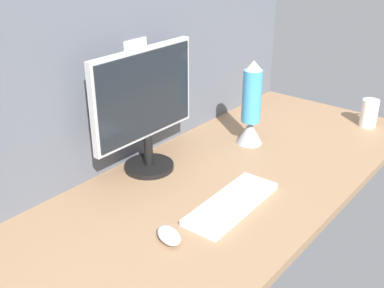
{
  "coord_description": "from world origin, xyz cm",
  "views": [
    {
      "loc": [
        -119.8,
        -81.9,
        80.74
      ],
      "look_at": [
        -5.63,
        0.0,
        14.0
      ],
      "focal_mm": 43.19,
      "sensor_mm": 36.0,
      "label": 1
    }
  ],
  "objects_px": {
    "mug_ceramic_white": "(369,113)",
    "monitor": "(145,104)",
    "mouse": "(169,236)",
    "lava_lamp": "(251,110)",
    "keyboard": "(232,203)"
  },
  "relations": [
    {
      "from": "mug_ceramic_white",
      "to": "monitor",
      "type": "bearing_deg",
      "value": 151.88
    },
    {
      "from": "monitor",
      "to": "mug_ceramic_white",
      "type": "bearing_deg",
      "value": -28.12
    },
    {
      "from": "mug_ceramic_white",
      "to": "mouse",
      "type": "bearing_deg",
      "value": 173.56
    },
    {
      "from": "lava_lamp",
      "to": "keyboard",
      "type": "bearing_deg",
      "value": -153.74
    },
    {
      "from": "mouse",
      "to": "monitor",
      "type": "bearing_deg",
      "value": 73.44
    },
    {
      "from": "mouse",
      "to": "keyboard",
      "type": "bearing_deg",
      "value": 13.47
    },
    {
      "from": "mouse",
      "to": "mug_ceramic_white",
      "type": "distance_m",
      "value": 1.18
    },
    {
      "from": "monitor",
      "to": "lava_lamp",
      "type": "relative_size",
      "value": 1.32
    },
    {
      "from": "monitor",
      "to": "lava_lamp",
      "type": "bearing_deg",
      "value": -22.18
    },
    {
      "from": "lava_lamp",
      "to": "monitor",
      "type": "bearing_deg",
      "value": 157.82
    },
    {
      "from": "mouse",
      "to": "mug_ceramic_white",
      "type": "xyz_separation_m",
      "value": [
        1.18,
        -0.13,
        0.04
      ]
    },
    {
      "from": "mug_ceramic_white",
      "to": "keyboard",
      "type": "bearing_deg",
      "value": 174.04
    },
    {
      "from": "monitor",
      "to": "keyboard",
      "type": "bearing_deg",
      "value": -92.48
    },
    {
      "from": "monitor",
      "to": "mouse",
      "type": "height_order",
      "value": "monitor"
    },
    {
      "from": "monitor",
      "to": "mouse",
      "type": "bearing_deg",
      "value": -128.18
    }
  ]
}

